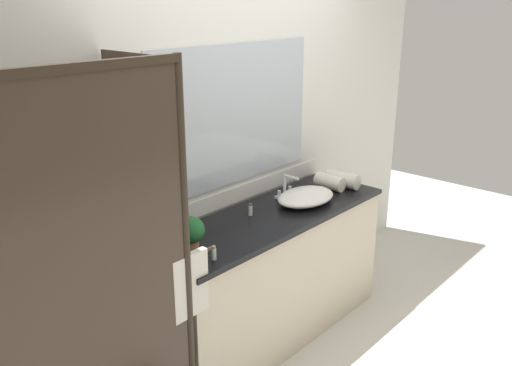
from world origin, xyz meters
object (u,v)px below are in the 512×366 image
at_px(rolled_towel_near_edge, 343,179).
at_px(rolled_towel_middle, 329,182).
at_px(amenity_bottle_shampoo, 251,210).
at_px(amenity_bottle_lotion, 186,229).
at_px(sink_basin, 306,197).
at_px(amenity_bottle_conditioner, 214,253).
at_px(faucet, 286,189).
at_px(potted_plant, 190,231).

distance_m(rolled_towel_near_edge, rolled_towel_middle, 0.12).
relative_size(amenity_bottle_shampoo, rolled_towel_near_edge, 0.32).
height_order(amenity_bottle_shampoo, rolled_towel_middle, rolled_towel_middle).
distance_m(amenity_bottle_lotion, rolled_towel_near_edge, 1.36).
xyz_separation_m(sink_basin, amenity_bottle_conditioner, (-1.01, -0.15, -0.01)).
bearing_deg(faucet, rolled_towel_near_edge, -21.86).
xyz_separation_m(faucet, potted_plant, (-1.00, -0.14, 0.05)).
bearing_deg(rolled_towel_middle, sink_basin, -173.33).
relative_size(faucet, amenity_bottle_lotion, 2.31).
xyz_separation_m(faucet, amenity_bottle_shampoo, (-0.42, -0.05, -0.02)).
relative_size(potted_plant, rolled_towel_middle, 0.89).
height_order(potted_plant, rolled_towel_near_edge, potted_plant).
bearing_deg(amenity_bottle_shampoo, faucet, 7.08).
bearing_deg(amenity_bottle_conditioner, amenity_bottle_lotion, 72.69).
bearing_deg(amenity_bottle_lotion, potted_plant, -123.43).
bearing_deg(amenity_bottle_shampoo, rolled_towel_near_edge, -8.34).
xyz_separation_m(rolled_towel_near_edge, rolled_towel_middle, (-0.11, 0.04, -0.00)).
relative_size(faucet, potted_plant, 0.89).
relative_size(sink_basin, potted_plant, 2.39).
bearing_deg(amenity_bottle_lotion, rolled_towel_middle, -7.50).
bearing_deg(amenity_bottle_conditioner, rolled_towel_near_edge, 5.75).
relative_size(sink_basin, amenity_bottle_shampoo, 5.70).
height_order(sink_basin, amenity_bottle_lotion, sink_basin).
bearing_deg(sink_basin, rolled_towel_middle, 6.67).
xyz_separation_m(potted_plant, amenity_bottle_lotion, (0.11, 0.16, -0.07)).
height_order(potted_plant, amenity_bottle_lotion, potted_plant).
bearing_deg(faucet, amenity_bottle_shampoo, -172.92).
height_order(amenity_bottle_lotion, amenity_bottle_conditioner, amenity_bottle_conditioner).
bearing_deg(amenity_bottle_shampoo, potted_plant, -171.69).
xyz_separation_m(potted_plant, amenity_bottle_shampoo, (0.58, 0.09, -0.07)).
relative_size(sink_basin, amenity_bottle_lotion, 6.19).
bearing_deg(rolled_towel_near_edge, amenity_bottle_conditioner, -174.25).
height_order(faucet, amenity_bottle_lotion, faucet).
relative_size(amenity_bottle_lotion, rolled_towel_near_edge, 0.30).
xyz_separation_m(potted_plant, rolled_towel_middle, (1.34, 0.00, -0.05)).
distance_m(amenity_bottle_conditioner, rolled_towel_middle, 1.36).
distance_m(amenity_bottle_conditioner, rolled_towel_near_edge, 1.46).
distance_m(faucet, rolled_towel_near_edge, 0.48).
bearing_deg(sink_basin, amenity_bottle_lotion, 167.31).
xyz_separation_m(amenity_bottle_shampoo, rolled_towel_near_edge, (0.87, -0.13, 0.02)).
xyz_separation_m(sink_basin, amenity_bottle_lotion, (-0.90, 0.20, -0.01)).
bearing_deg(rolled_towel_near_edge, amenity_bottle_shampoo, 171.66).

